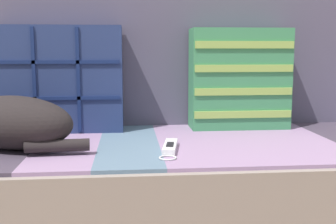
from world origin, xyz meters
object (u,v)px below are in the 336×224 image
couch (212,192)px  throw_pillow_striped (239,79)px  throw_pillow_quilted (59,79)px  game_remote_far (170,148)px  sleeping_cat (9,123)px

couch → throw_pillow_striped: throw_pillow_striped is taller
throw_pillow_quilted → game_remote_far: bearing=-43.6°
couch → game_remote_far: bearing=-133.3°
throw_pillow_quilted → sleeping_cat: size_ratio=1.00×
throw_pillow_quilted → game_remote_far: (0.36, -0.35, -0.18)m
couch → throw_pillow_striped: (0.13, 0.18, 0.37)m
couch → throw_pillow_quilted: throw_pillow_quilted is taller
throw_pillow_striped → sleeping_cat: bearing=-160.4°
couch → throw_pillow_striped: size_ratio=5.39×
game_remote_far → throw_pillow_quilted: bearing=136.4°
throw_pillow_quilted → throw_pillow_striped: bearing=-0.0°
throw_pillow_quilted → game_remote_far: size_ratio=2.16×
couch → throw_pillow_striped: 0.43m
throw_pillow_quilted → throw_pillow_striped: size_ratio=1.22×
sleeping_cat → couch: bearing=8.7°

